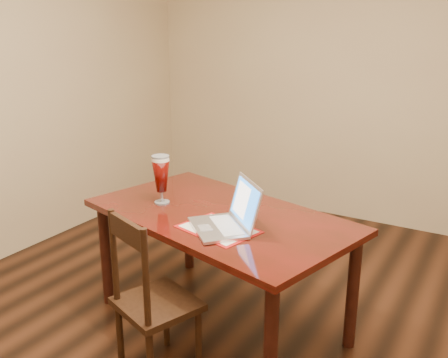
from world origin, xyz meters
The scene contains 3 objects.
room_shell centered at (0.00, 0.00, 1.76)m, with size 4.51×5.01×2.71m.
dining_table centered at (-0.29, 0.31, 0.66)m, with size 1.74×1.24×1.04m.
dining_chair centered at (-0.35, -0.27, 0.43)m, with size 0.49×0.48×0.92m.
Camera 1 is at (1.14, -2.04, 1.80)m, focal length 40.00 mm.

